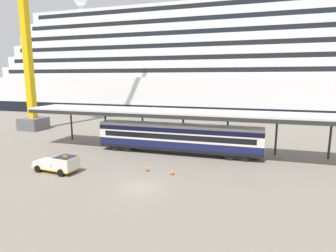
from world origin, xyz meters
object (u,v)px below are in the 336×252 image
object	(u,v)px
cruise_ship	(189,68)
traffic_cone_mid	(147,168)
traffic_cone_near	(173,172)
dockside_crane	(28,40)
train_carriage	(178,137)
service_truck	(59,164)

from	to	relation	value
cruise_ship	traffic_cone_mid	distance (m)	54.18
traffic_cone_near	traffic_cone_mid	size ratio (longest dim) A/B	0.99
traffic_cone_near	dockside_crane	bearing A→B (deg)	153.03
train_carriage	dockside_crane	size ratio (longest dim) A/B	0.40
cruise_ship	train_carriage	xyz separation A→B (m)	(8.49, -44.19, -11.03)
cruise_ship	traffic_cone_near	world-z (taller)	cruise_ship
service_truck	dockside_crane	size ratio (longest dim) A/B	0.10
traffic_cone_near	train_carriage	bearing A→B (deg)	101.12
service_truck	train_carriage	bearing A→B (deg)	46.41
service_truck	dockside_crane	distance (m)	33.80
traffic_cone_mid	traffic_cone_near	bearing A→B (deg)	-6.00
cruise_ship	traffic_cone_near	xyz separation A→B (m)	(10.12, -52.44, -13.01)
traffic_cone_near	traffic_cone_mid	bearing A→B (deg)	174.00
cruise_ship	traffic_cone_mid	bearing A→B (deg)	-82.29
service_truck	dockside_crane	bearing A→B (deg)	137.06
cruise_ship	dockside_crane	distance (m)	42.66
service_truck	traffic_cone_mid	distance (m)	9.73
traffic_cone_mid	train_carriage	bearing A→B (deg)	79.73
traffic_cone_mid	dockside_crane	xyz separation A→B (m)	(-30.76, 16.89, 17.14)
cruise_ship	dockside_crane	world-z (taller)	dockside_crane
cruise_ship	service_truck	xyz separation A→B (m)	(-2.11, -55.33, -12.35)
train_carriage	service_truck	world-z (taller)	train_carriage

